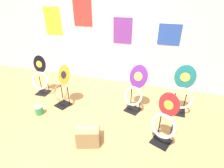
{
  "coord_description": "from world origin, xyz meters",
  "views": [
    {
      "loc": [
        1.37,
        -1.54,
        2.15
      ],
      "look_at": [
        0.55,
        1.24,
        0.55
      ],
      "focal_mm": 28.0,
      "sensor_mm": 36.0,
      "label": 1
    }
  ],
  "objects_px": {
    "toilet_seat_display_crimson_swirl": "(165,122)",
    "storage_box": "(88,135)",
    "toilet_seat_display_purple_note": "(135,90)",
    "paint_can": "(39,110)",
    "toilet_seat_display_teal_sax": "(182,92)",
    "toilet_seat_display_orange_sun": "(62,88)",
    "toilet_seat_display_jazz_black": "(40,77)"
  },
  "relations": [
    {
      "from": "toilet_seat_display_crimson_swirl",
      "to": "storage_box",
      "type": "height_order",
      "value": "toilet_seat_display_crimson_swirl"
    },
    {
      "from": "toilet_seat_display_jazz_black",
      "to": "toilet_seat_display_purple_note",
      "type": "distance_m",
      "value": 2.13
    },
    {
      "from": "toilet_seat_display_crimson_swirl",
      "to": "storage_box",
      "type": "distance_m",
      "value": 1.18
    },
    {
      "from": "toilet_seat_display_purple_note",
      "to": "toilet_seat_display_jazz_black",
      "type": "bearing_deg",
      "value": 179.48
    },
    {
      "from": "toilet_seat_display_crimson_swirl",
      "to": "toilet_seat_display_teal_sax",
      "type": "xyz_separation_m",
      "value": [
        0.28,
        0.88,
        0.06
      ]
    },
    {
      "from": "toilet_seat_display_jazz_black",
      "to": "storage_box",
      "type": "distance_m",
      "value": 1.95
    },
    {
      "from": "toilet_seat_display_crimson_swirl",
      "to": "paint_can",
      "type": "height_order",
      "value": "toilet_seat_display_crimson_swirl"
    },
    {
      "from": "toilet_seat_display_orange_sun",
      "to": "toilet_seat_display_teal_sax",
      "type": "xyz_separation_m",
      "value": [
        2.28,
        0.4,
        0.08
      ]
    },
    {
      "from": "toilet_seat_display_teal_sax",
      "to": "storage_box",
      "type": "xyz_separation_m",
      "value": [
        -1.38,
        -1.2,
        -0.32
      ]
    },
    {
      "from": "paint_can",
      "to": "storage_box",
      "type": "distance_m",
      "value": 1.26
    },
    {
      "from": "toilet_seat_display_jazz_black",
      "to": "storage_box",
      "type": "height_order",
      "value": "toilet_seat_display_jazz_black"
    },
    {
      "from": "toilet_seat_display_purple_note",
      "to": "toilet_seat_display_crimson_swirl",
      "type": "bearing_deg",
      "value": -52.26
    },
    {
      "from": "toilet_seat_display_teal_sax",
      "to": "toilet_seat_display_purple_note",
      "type": "xyz_separation_m",
      "value": [
        -0.85,
        -0.14,
        -0.03
      ]
    },
    {
      "from": "toilet_seat_display_crimson_swirl",
      "to": "toilet_seat_display_jazz_black",
      "type": "xyz_separation_m",
      "value": [
        -2.7,
        0.76,
        -0.01
      ]
    },
    {
      "from": "paint_can",
      "to": "toilet_seat_display_teal_sax",
      "type": "bearing_deg",
      "value": 17.55
    },
    {
      "from": "toilet_seat_display_purple_note",
      "to": "storage_box",
      "type": "relative_size",
      "value": 2.16
    },
    {
      "from": "toilet_seat_display_crimson_swirl",
      "to": "storage_box",
      "type": "relative_size",
      "value": 2.12
    },
    {
      "from": "toilet_seat_display_crimson_swirl",
      "to": "toilet_seat_display_teal_sax",
      "type": "height_order",
      "value": "toilet_seat_display_teal_sax"
    },
    {
      "from": "toilet_seat_display_teal_sax",
      "to": "paint_can",
      "type": "height_order",
      "value": "toilet_seat_display_teal_sax"
    },
    {
      "from": "toilet_seat_display_crimson_swirl",
      "to": "toilet_seat_display_purple_note",
      "type": "relative_size",
      "value": 0.98
    },
    {
      "from": "toilet_seat_display_orange_sun",
      "to": "paint_can",
      "type": "distance_m",
      "value": 0.59
    },
    {
      "from": "toilet_seat_display_teal_sax",
      "to": "storage_box",
      "type": "bearing_deg",
      "value": -138.97
    },
    {
      "from": "storage_box",
      "to": "paint_can",
      "type": "bearing_deg",
      "value": 162.02
    },
    {
      "from": "paint_can",
      "to": "storage_box",
      "type": "height_order",
      "value": "storage_box"
    },
    {
      "from": "toilet_seat_display_orange_sun",
      "to": "toilet_seat_display_jazz_black",
      "type": "distance_m",
      "value": 0.75
    },
    {
      "from": "toilet_seat_display_jazz_black",
      "to": "paint_can",
      "type": "distance_m",
      "value": 0.86
    },
    {
      "from": "toilet_seat_display_crimson_swirl",
      "to": "toilet_seat_display_purple_note",
      "type": "distance_m",
      "value": 0.93
    },
    {
      "from": "toilet_seat_display_orange_sun",
      "to": "toilet_seat_display_purple_note",
      "type": "xyz_separation_m",
      "value": [
        1.43,
        0.25,
        0.06
      ]
    },
    {
      "from": "toilet_seat_display_teal_sax",
      "to": "paint_can",
      "type": "xyz_separation_m",
      "value": [
        -2.58,
        -0.82,
        -0.38
      ]
    },
    {
      "from": "toilet_seat_display_jazz_black",
      "to": "toilet_seat_display_purple_note",
      "type": "relative_size",
      "value": 0.98
    },
    {
      "from": "toilet_seat_display_teal_sax",
      "to": "toilet_seat_display_purple_note",
      "type": "bearing_deg",
      "value": -170.38
    },
    {
      "from": "toilet_seat_display_crimson_swirl",
      "to": "toilet_seat_display_jazz_black",
      "type": "bearing_deg",
      "value": 164.38
    }
  ]
}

